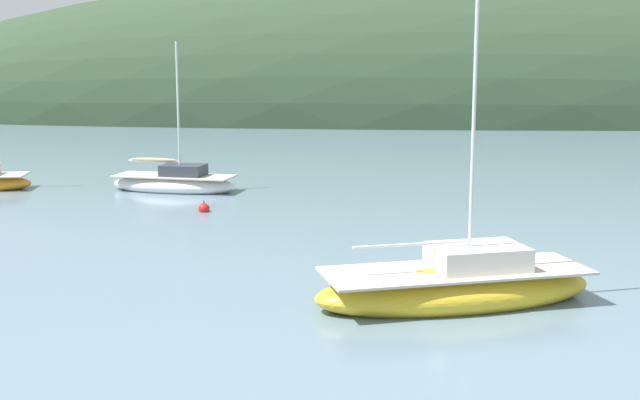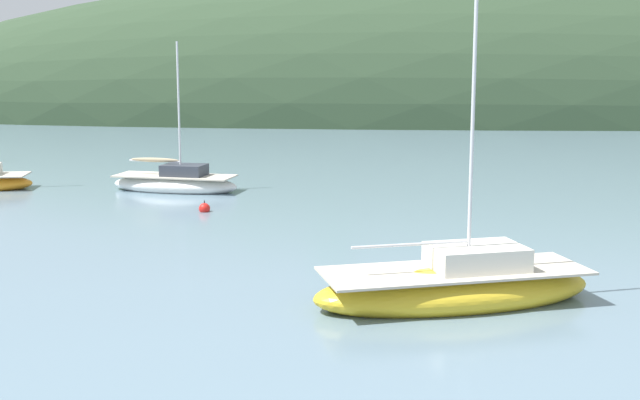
{
  "view_description": "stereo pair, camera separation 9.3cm",
  "coord_description": "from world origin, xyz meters",
  "views": [
    {
      "loc": [
        0.46,
        -7.24,
        5.9
      ],
      "look_at": [
        0.0,
        20.0,
        1.2
      ],
      "focal_mm": 46.29,
      "sensor_mm": 36.0,
      "label": 1
    },
    {
      "loc": [
        0.56,
        -7.24,
        5.9
      ],
      "look_at": [
        0.0,
        20.0,
        1.2
      ],
      "focal_mm": 46.29,
      "sensor_mm": 36.0,
      "label": 2
    }
  ],
  "objects": [
    {
      "name": "sailboat_navy_dinghy",
      "position": [
        -6.69,
        29.26,
        0.37
      ],
      "size": [
        6.15,
        3.2,
        6.84
      ],
      "color": "white",
      "rests_on": "ground"
    },
    {
      "name": "sailboat_grey_yawl",
      "position": [
        3.47,
        12.21,
        0.42
      ],
      "size": [
        7.42,
        4.11,
        9.89
      ],
      "color": "gold",
      "rests_on": "ground"
    },
    {
      "name": "far_shoreline_hill",
      "position": [
        25.0,
        78.74,
        0.05
      ],
      "size": [
        150.0,
        36.0,
        32.49
      ],
      "color": "#2D422B",
      "rests_on": "ground"
    },
    {
      "name": "mooring_buoy_inner",
      "position": [
        -4.59,
        24.19,
        0.12
      ],
      "size": [
        0.44,
        0.44,
        0.54
      ],
      "color": "red",
      "rests_on": "ground"
    }
  ]
}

